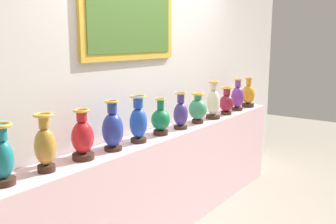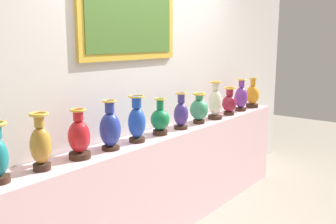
{
  "view_description": "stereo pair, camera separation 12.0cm",
  "coord_description": "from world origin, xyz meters",
  "px_view_note": "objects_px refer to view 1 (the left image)",
  "views": [
    {
      "loc": [
        -2.74,
        -2.0,
        1.77
      ],
      "look_at": [
        0.0,
        0.0,
        1.12
      ],
      "focal_mm": 40.52,
      "sensor_mm": 36.0,
      "label": 1
    },
    {
      "loc": [
        -2.66,
        -2.09,
        1.77
      ],
      "look_at": [
        0.0,
        0.0,
        1.12
      ],
      "focal_mm": 40.52,
      "sensor_mm": 36.0,
      "label": 2
    }
  ],
  "objects_px": {
    "vase_sapphire": "(138,122)",
    "vase_indigo": "(181,114)",
    "vase_ochre": "(45,146)",
    "vase_violet": "(238,97)",
    "vase_crimson": "(83,138)",
    "vase_cobalt": "(113,129)",
    "vase_emerald": "(161,120)",
    "vase_burgundy": "(227,102)",
    "vase_ivory": "(213,103)",
    "vase_amber": "(248,95)",
    "vase_jade": "(198,109)",
    "vase_teal": "(3,157)"
  },
  "relations": [
    {
      "from": "vase_sapphire",
      "to": "vase_violet",
      "type": "relative_size",
      "value": 1.03
    },
    {
      "from": "vase_indigo",
      "to": "vase_ivory",
      "type": "distance_m",
      "value": 0.59
    },
    {
      "from": "vase_indigo",
      "to": "vase_ivory",
      "type": "bearing_deg",
      "value": -1.5
    },
    {
      "from": "vase_emerald",
      "to": "vase_amber",
      "type": "distance_m",
      "value": 1.77
    },
    {
      "from": "vase_cobalt",
      "to": "vase_indigo",
      "type": "xyz_separation_m",
      "value": [
        0.88,
        -0.02,
        -0.02
      ]
    },
    {
      "from": "vase_crimson",
      "to": "vase_indigo",
      "type": "distance_m",
      "value": 1.17
    },
    {
      "from": "vase_jade",
      "to": "vase_ivory",
      "type": "relative_size",
      "value": 0.77
    },
    {
      "from": "vase_crimson",
      "to": "vase_violet",
      "type": "xyz_separation_m",
      "value": [
        2.35,
        -0.04,
        0.01
      ]
    },
    {
      "from": "vase_emerald",
      "to": "vase_amber",
      "type": "xyz_separation_m",
      "value": [
        1.77,
        -0.03,
        0.02
      ]
    },
    {
      "from": "vase_crimson",
      "to": "vase_cobalt",
      "type": "bearing_deg",
      "value": -2.5
    },
    {
      "from": "vase_jade",
      "to": "vase_burgundy",
      "type": "xyz_separation_m",
      "value": [
        0.57,
        -0.02,
        -0.01
      ]
    },
    {
      "from": "vase_indigo",
      "to": "vase_jade",
      "type": "xyz_separation_m",
      "value": [
        0.3,
        -0.0,
        0.0
      ]
    },
    {
      "from": "vase_ochre",
      "to": "vase_violet",
      "type": "distance_m",
      "value": 2.66
    },
    {
      "from": "vase_cobalt",
      "to": "vase_ochre",
      "type": "bearing_deg",
      "value": 179.14
    },
    {
      "from": "vase_ochre",
      "to": "vase_emerald",
      "type": "bearing_deg",
      "value": -0.71
    },
    {
      "from": "vase_ochre",
      "to": "vase_emerald",
      "type": "distance_m",
      "value": 1.19
    },
    {
      "from": "vase_cobalt",
      "to": "vase_teal",
      "type": "bearing_deg",
      "value": 179.14
    },
    {
      "from": "vase_cobalt",
      "to": "vase_ivory",
      "type": "relative_size",
      "value": 0.96
    },
    {
      "from": "vase_crimson",
      "to": "vase_ochre",
      "type": "bearing_deg",
      "value": -179.36
    },
    {
      "from": "vase_cobalt",
      "to": "vase_indigo",
      "type": "bearing_deg",
      "value": -1.23
    },
    {
      "from": "vase_indigo",
      "to": "vase_teal",
      "type": "bearing_deg",
      "value": 178.95
    },
    {
      "from": "vase_teal",
      "to": "vase_burgundy",
      "type": "xyz_separation_m",
      "value": [
        2.64,
        -0.05,
        -0.03
      ]
    },
    {
      "from": "vase_emerald",
      "to": "vase_violet",
      "type": "height_order",
      "value": "vase_violet"
    },
    {
      "from": "vase_crimson",
      "to": "vase_amber",
      "type": "height_order",
      "value": "vase_amber"
    },
    {
      "from": "vase_violet",
      "to": "vase_amber",
      "type": "relative_size",
      "value": 1.02
    },
    {
      "from": "vase_burgundy",
      "to": "vase_crimson",
      "type": "bearing_deg",
      "value": 178.48
    },
    {
      "from": "vase_sapphire",
      "to": "vase_cobalt",
      "type": "bearing_deg",
      "value": 178.49
    },
    {
      "from": "vase_indigo",
      "to": "vase_amber",
      "type": "bearing_deg",
      "value": -0.55
    },
    {
      "from": "vase_sapphire",
      "to": "vase_ivory",
      "type": "height_order",
      "value": "vase_ivory"
    },
    {
      "from": "vase_teal",
      "to": "vase_ochre",
      "type": "relative_size",
      "value": 0.97
    },
    {
      "from": "vase_ivory",
      "to": "vase_amber",
      "type": "height_order",
      "value": "vase_ivory"
    },
    {
      "from": "vase_cobalt",
      "to": "vase_jade",
      "type": "distance_m",
      "value": 1.19
    },
    {
      "from": "vase_burgundy",
      "to": "vase_amber",
      "type": "bearing_deg",
      "value": 0.83
    },
    {
      "from": "vase_ivory",
      "to": "vase_amber",
      "type": "relative_size",
      "value": 1.09
    },
    {
      "from": "vase_emerald",
      "to": "vase_indigo",
      "type": "relative_size",
      "value": 0.95
    },
    {
      "from": "vase_sapphire",
      "to": "vase_burgundy",
      "type": "xyz_separation_m",
      "value": [
        1.47,
        -0.03,
        -0.03
      ]
    },
    {
      "from": "vase_sapphire",
      "to": "vase_jade",
      "type": "height_order",
      "value": "vase_sapphire"
    },
    {
      "from": "vase_jade",
      "to": "vase_violet",
      "type": "xyz_separation_m",
      "value": [
        0.88,
        -0.01,
        0.02
      ]
    },
    {
      "from": "vase_crimson",
      "to": "vase_emerald",
      "type": "height_order",
      "value": "vase_crimson"
    },
    {
      "from": "vase_sapphire",
      "to": "vase_indigo",
      "type": "distance_m",
      "value": 0.6
    },
    {
      "from": "vase_cobalt",
      "to": "vase_emerald",
      "type": "height_order",
      "value": "vase_cobalt"
    },
    {
      "from": "vase_sapphire",
      "to": "vase_ivory",
      "type": "xyz_separation_m",
      "value": [
        1.19,
        -0.03,
        0.0
      ]
    },
    {
      "from": "vase_cobalt",
      "to": "vase_jade",
      "type": "bearing_deg",
      "value": -0.95
    },
    {
      "from": "vase_teal",
      "to": "vase_ivory",
      "type": "distance_m",
      "value": 2.35
    },
    {
      "from": "vase_sapphire",
      "to": "vase_indigo",
      "type": "height_order",
      "value": "vase_sapphire"
    },
    {
      "from": "vase_crimson",
      "to": "vase_jade",
      "type": "height_order",
      "value": "vase_crimson"
    },
    {
      "from": "vase_teal",
      "to": "vase_indigo",
      "type": "xyz_separation_m",
      "value": [
        1.76,
        -0.03,
        -0.02
      ]
    },
    {
      "from": "vase_ochre",
      "to": "vase_cobalt",
      "type": "xyz_separation_m",
      "value": [
        0.59,
        -0.01,
        -0.01
      ]
    },
    {
      "from": "vase_emerald",
      "to": "vase_ivory",
      "type": "relative_size",
      "value": 0.82
    },
    {
      "from": "vase_crimson",
      "to": "vase_sapphire",
      "type": "relative_size",
      "value": 0.93
    }
  ]
}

